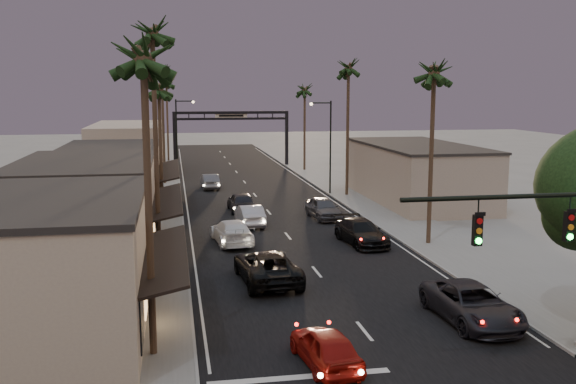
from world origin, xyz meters
name	(u,v)px	position (x,y,z in m)	size (l,w,h in m)	color
ground	(264,206)	(0.00, 40.00, 0.00)	(200.00, 200.00, 0.00)	slate
road	(256,197)	(0.00, 45.00, 0.00)	(14.00, 120.00, 0.02)	black
sidewalk_left	(156,188)	(-9.50, 52.00, 0.06)	(5.00, 92.00, 0.12)	slate
sidewalk_right	(335,183)	(9.50, 52.00, 0.06)	(5.00, 92.00, 0.12)	slate
storefront_near	(43,270)	(-13.00, 12.00, 2.75)	(8.00, 12.00, 5.50)	tan
storefront_mid	(87,208)	(-13.00, 26.00, 2.75)	(8.00, 14.00, 5.50)	gray
storefront_far	(111,178)	(-13.00, 42.00, 2.50)	(8.00, 16.00, 5.00)	tan
storefront_dist	(128,149)	(-13.00, 65.00, 3.00)	(8.00, 20.00, 6.00)	gray
building_right	(417,174)	(14.00, 40.00, 2.50)	(8.00, 18.00, 5.00)	gray
arch	(231,125)	(0.00, 70.00, 5.53)	(15.20, 0.40, 7.27)	black
streetlight_right	(328,140)	(6.92, 45.00, 5.33)	(2.13, 0.30, 9.00)	black
streetlight_left	(179,133)	(-6.92, 58.00, 5.33)	(2.13, 0.30, 9.00)	black
palm_la	(143,47)	(-8.60, 9.00, 11.44)	(3.20, 3.20, 13.20)	#38281C
palm_lb	(152,27)	(-8.60, 22.00, 13.39)	(3.20, 3.20, 15.20)	#38281C
palm_lc	(159,84)	(-8.60, 36.00, 10.47)	(3.20, 3.20, 12.20)	#38281C
palm_ld	(161,67)	(-8.60, 55.00, 12.42)	(3.20, 3.20, 14.20)	#38281C
palm_ra	(434,66)	(8.60, 24.00, 11.44)	(3.20, 3.20, 13.20)	#38281C
palm_rb	(349,64)	(8.60, 44.00, 12.42)	(3.20, 3.20, 14.20)	#38281C
palm_rc	(305,86)	(8.60, 64.00, 10.47)	(3.20, 3.20, 12.20)	#38281C
palm_far	(166,80)	(-8.30, 78.00, 11.44)	(3.20, 3.20, 13.20)	#38281C
oncoming_red	(326,347)	(-2.39, 7.00, 0.72)	(1.70, 4.23, 1.44)	maroon
oncoming_pickup	(267,266)	(-2.98, 17.64, 0.84)	(2.80, 6.08, 1.69)	black
oncoming_silver	(250,215)	(-2.16, 32.10, 0.78)	(1.65, 4.74, 1.56)	#A9A9AE
oncoming_white	(232,232)	(-4.00, 26.60, 0.79)	(2.21, 5.43, 1.58)	silver
oncoming_dgrey	(241,202)	(-2.21, 37.60, 0.83)	(1.97, 4.89, 1.67)	black
oncoming_grey_far	(210,181)	(-4.01, 50.84, 0.76)	(1.61, 4.61, 1.52)	#515156
curbside_near	(472,304)	(4.91, 10.27, 0.81)	(2.68, 5.81, 1.61)	black
curbside_black	(361,232)	(4.31, 24.89, 0.79)	(2.23, 5.47, 1.59)	black
curbside_grey	(323,208)	(3.83, 33.59, 0.83)	(1.97, 4.89, 1.66)	#434347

